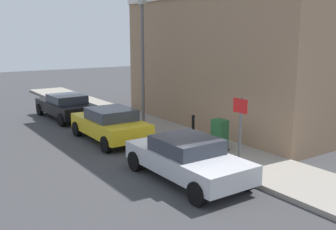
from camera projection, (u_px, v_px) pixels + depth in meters
ground at (180, 165)px, 12.96m from camera, size 80.00×80.00×0.00m
sidewalk at (140, 123)px, 18.85m from camera, size 2.59×30.00×0.15m
corner_building at (246, 24)px, 18.47m from camera, size 6.67×11.17×9.74m
car_silver at (187, 158)px, 11.51m from camera, size 1.97×4.29×1.32m
car_yellow at (110, 124)px, 15.86m from camera, size 1.98×4.08×1.38m
car_black at (66, 106)px, 20.20m from camera, size 2.05×4.46×1.29m
utility_cabinet at (219, 136)px, 14.06m from camera, size 0.46×0.61×1.15m
bollard_near_cabinet at (193, 126)px, 15.48m from camera, size 0.14×0.14×1.04m
street_sign at (240, 123)px, 11.74m from camera, size 0.08×0.60×2.30m
lamppost at (143, 58)px, 17.68m from camera, size 0.20×0.44×5.72m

